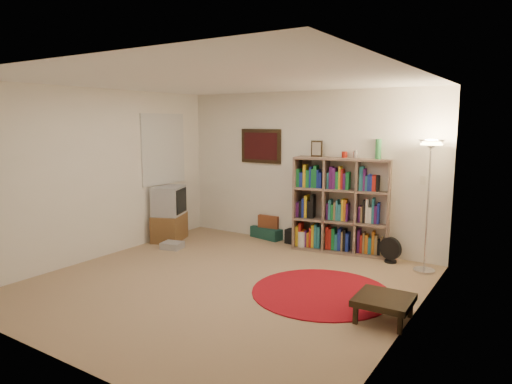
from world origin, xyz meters
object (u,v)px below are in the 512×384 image
at_px(floor_lamp, 430,163).
at_px(suitcase, 269,232).
at_px(bookshelf, 340,206).
at_px(side_table, 384,301).
at_px(tv_stand, 169,214).
at_px(floor_fan, 390,250).

bearing_deg(floor_lamp, suitcase, 171.13).
xyz_separation_m(bookshelf, side_table, (1.37, -2.13, -0.50)).
distance_m(tv_stand, suitcase, 1.76).
bearing_deg(tv_stand, suitcase, 16.77).
xyz_separation_m(floor_lamp, floor_fan, (-0.51, 0.14, -1.30)).
bearing_deg(bookshelf, floor_lamp, -22.24).
relative_size(bookshelf, tv_stand, 1.89).
bearing_deg(tv_stand, floor_lamp, -12.79).
height_order(floor_lamp, tv_stand, floor_lamp).
xyz_separation_m(bookshelf, floor_fan, (0.85, -0.16, -0.52)).
height_order(floor_lamp, suitcase, floor_lamp).
height_order(floor_lamp, floor_fan, floor_lamp).
relative_size(floor_lamp, suitcase, 2.76).
distance_m(bookshelf, suitcase, 1.50).
distance_m(floor_fan, tv_stand, 3.65).
distance_m(tv_stand, side_table, 4.25).
bearing_deg(floor_fan, tv_stand, -152.84).
bearing_deg(floor_lamp, side_table, -89.68).
distance_m(floor_fan, side_table, 2.03).
height_order(floor_lamp, side_table, floor_lamp).
xyz_separation_m(bookshelf, floor_lamp, (1.36, -0.30, 0.77)).
bearing_deg(bookshelf, floor_fan, -20.47).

